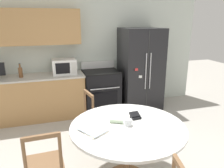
# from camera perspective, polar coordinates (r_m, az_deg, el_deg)

# --- Properties ---
(back_wall) EXTENTS (5.20, 0.44, 2.60)m
(back_wall) POSITION_cam_1_polar(r_m,az_deg,el_deg) (4.84, -9.53, 9.86)
(back_wall) COLOR silver
(back_wall) RESTS_ON ground_plane
(kitchen_counter) EXTENTS (2.00, 0.64, 0.90)m
(kitchen_counter) POSITION_cam_1_polar(r_m,az_deg,el_deg) (4.73, -19.42, -3.32)
(kitchen_counter) COLOR #AD7F4C
(kitchen_counter) RESTS_ON ground_plane
(refrigerator) EXTENTS (0.87, 0.77, 1.81)m
(refrigerator) POSITION_cam_1_polar(r_m,az_deg,el_deg) (4.93, 7.40, 3.78)
(refrigerator) COLOR black
(refrigerator) RESTS_ON ground_plane
(oven_range) EXTENTS (0.75, 0.68, 1.08)m
(oven_range) POSITION_cam_1_polar(r_m,az_deg,el_deg) (4.82, -2.86, -1.79)
(oven_range) COLOR black
(oven_range) RESTS_ON ground_plane
(microwave) EXTENTS (0.48, 0.37, 0.31)m
(microwave) POSITION_cam_1_polar(r_m,az_deg,el_deg) (4.60, -12.39, 4.51)
(microwave) COLOR white
(microwave) RESTS_ON kitchen_counter
(counter_bottle) EXTENTS (0.08, 0.08, 0.28)m
(counter_bottle) POSITION_cam_1_polar(r_m,az_deg,el_deg) (4.56, -22.79, 2.88)
(counter_bottle) COLOR brown
(counter_bottle) RESTS_ON kitchen_counter
(dining_table) EXTENTS (1.39, 1.39, 0.76)m
(dining_table) POSITION_cam_1_polar(r_m,az_deg,el_deg) (2.72, 4.08, -13.04)
(dining_table) COLOR white
(dining_table) RESTS_ON ground_plane
(dining_chair_left) EXTENTS (0.43, 0.43, 0.90)m
(dining_chair_left) POSITION_cam_1_polar(r_m,az_deg,el_deg) (2.67, -17.26, -19.71)
(dining_chair_left) COLOR brown
(dining_chair_left) RESTS_ON ground_plane
(dining_chair_far) EXTENTS (0.49, 0.49, 0.90)m
(dining_chair_far) POSITION_cam_1_polar(r_m,az_deg,el_deg) (3.61, -3.56, -8.84)
(dining_chair_far) COLOR brown
(dining_chair_far) RESTS_ON ground_plane
(candle_glass) EXTENTS (0.09, 0.09, 0.08)m
(candle_glass) POSITION_cam_1_polar(r_m,az_deg,el_deg) (2.65, 4.27, -10.07)
(candle_glass) COLOR silver
(candle_glass) RESTS_ON dining_table
(folded_napkin) EXTENTS (0.17, 0.12, 0.05)m
(folded_napkin) POSITION_cam_1_polar(r_m,az_deg,el_deg) (2.71, 1.16, -9.64)
(folded_napkin) COLOR beige
(folded_napkin) RESTS_ON dining_table
(wallet) EXTENTS (0.13, 0.14, 0.07)m
(wallet) POSITION_cam_1_polar(r_m,az_deg,el_deg) (2.85, 6.07, -8.31)
(wallet) COLOR black
(wallet) RESTS_ON dining_table
(mail_stack) EXTENTS (0.34, 0.37, 0.02)m
(mail_stack) POSITION_cam_1_polar(r_m,az_deg,el_deg) (2.54, -5.06, -11.93)
(mail_stack) COLOR white
(mail_stack) RESTS_ON dining_table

